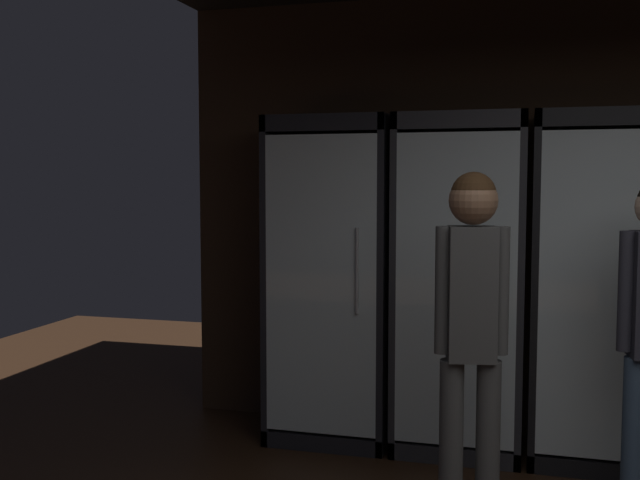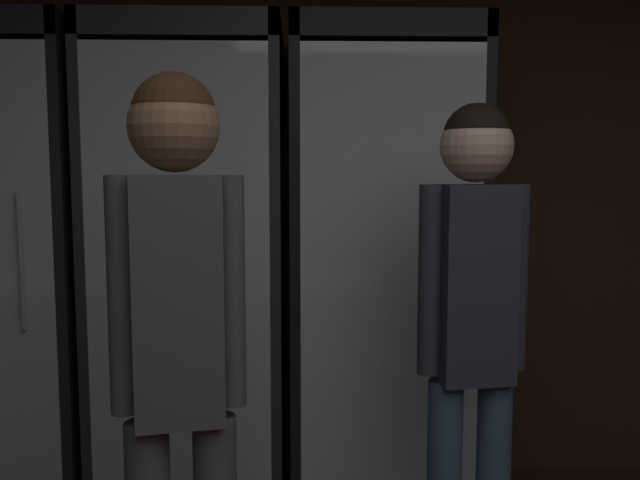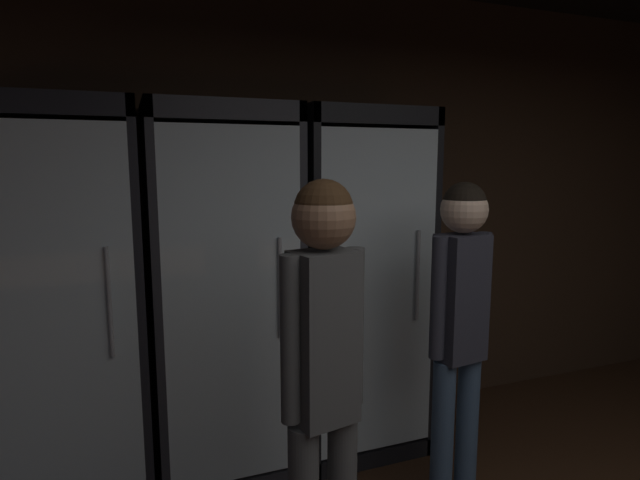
{
  "view_description": "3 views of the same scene",
  "coord_description": "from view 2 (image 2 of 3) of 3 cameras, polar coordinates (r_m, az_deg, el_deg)",
  "views": [
    {
      "loc": [
        -0.77,
        -1.89,
        1.63
      ],
      "look_at": [
        -1.95,
        2.39,
        1.28
      ],
      "focal_mm": 42.3,
      "sensor_mm": 36.0,
      "label": 1
    },
    {
      "loc": [
        -0.71,
        -0.07,
        1.43
      ],
      "look_at": [
        -0.64,
        2.3,
        1.19
      ],
      "focal_mm": 37.28,
      "sensor_mm": 36.0,
      "label": 2
    },
    {
      "loc": [
        -1.63,
        -0.06,
        1.73
      ],
      "look_at": [
        -0.67,
        2.48,
        1.31
      ],
      "focal_mm": 28.91,
      "sensor_mm": 36.0,
      "label": 3
    }
  ],
  "objects": [
    {
      "name": "wall_back",
      "position": [
        3.18,
        11.18,
        5.1
      ],
      "size": [
        6.0,
        0.06,
        2.8
      ],
      "primitive_type": "cube",
      "color": "#382619",
      "rests_on": "ground"
    },
    {
      "name": "cooler_far_left",
      "position": [
        3.08,
        -25.41,
        -3.13
      ],
      "size": [
        0.75,
        0.65,
        2.02
      ],
      "color": "black",
      "rests_on": "ground"
    },
    {
      "name": "cooler_left",
      "position": [
        2.86,
        -10.76,
        -3.25
      ],
      "size": [
        0.75,
        0.65,
        2.02
      ],
      "color": "#2B2B30",
      "rests_on": "ground"
    },
    {
      "name": "cooler_center",
      "position": [
        2.84,
        5.13,
        -3.33
      ],
      "size": [
        0.75,
        0.65,
        2.02
      ],
      "color": "black",
      "rests_on": "ground"
    },
    {
      "name": "shopper_near",
      "position": [
        1.69,
        -12.04,
        -8.06
      ],
      "size": [
        0.33,
        0.22,
        1.67
      ],
      "color": "#4C4C4C",
      "rests_on": "ground"
    },
    {
      "name": "shopper_far",
      "position": [
        2.08,
        12.97,
        -5.89
      ],
      "size": [
        0.34,
        0.22,
        1.64
      ],
      "color": "#384C66",
      "rests_on": "ground"
    }
  ]
}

